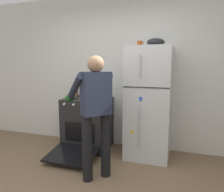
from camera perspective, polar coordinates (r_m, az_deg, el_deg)
name	(u,v)px	position (r m, az deg, el deg)	size (l,w,h in m)	color
kitchen_wall_back	(123,72)	(3.96, 2.99, 6.30)	(6.00, 0.10, 2.70)	silver
refrigerator	(149,103)	(3.53, 9.60, -1.76)	(0.68, 0.72, 1.76)	silver
stove_range	(87,124)	(3.92, -6.46, -7.24)	(0.76, 1.21, 0.91)	black
person_cook	(95,106)	(2.81, -4.51, -2.62)	(0.72, 0.75, 1.60)	black
red_pot	(95,96)	(3.72, -4.56, 0.10)	(0.38, 0.28, 0.11)	#19479E
coffee_mug	(140,44)	(3.57, 7.22, 13.36)	(0.11, 0.08, 0.10)	#B24C1E
pepper_mill	(77,91)	(4.13, -9.11, 1.30)	(0.05, 0.05, 0.17)	brown
mixing_bowl	(156,42)	(3.48, 11.34, 13.61)	(0.27, 0.27, 0.12)	black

